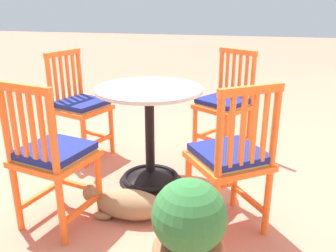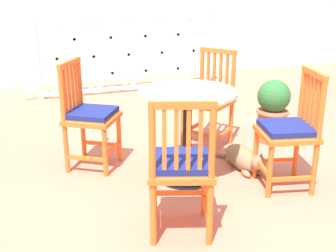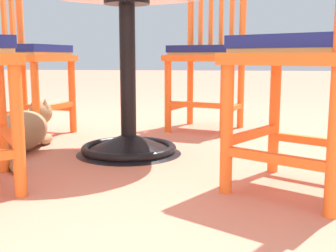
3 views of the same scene
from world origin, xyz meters
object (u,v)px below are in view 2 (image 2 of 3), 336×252
Objects in this scene: orange_chair_at_corner at (209,100)px; tabby_cat at (244,159)px; cafe_table at (187,145)px; orange_chair_near_fence at (181,167)px; orange_chair_tucked_in at (289,132)px; terracotta_planter at (273,109)px; orange_chair_facing_out at (90,117)px.

tabby_cat is at bearing -86.39° from orange_chair_at_corner.
cafe_table is 0.81m from orange_chair_near_fence.
orange_chair_at_corner is at bearing 100.91° from orange_chair_tucked_in.
terracotta_planter is at bearing 63.72° from orange_chair_tucked_in.
tabby_cat is at bearing -3.11° from cafe_table.
orange_chair_facing_out is at bearing 156.64° from tabby_cat.
cafe_table is 0.79m from orange_chair_tucked_in.
orange_chair_at_corner is 1.00× the size of orange_chair_near_fence.
orange_chair_facing_out is (-1.15, -0.12, 0.00)m from orange_chair_at_corner.
orange_chair_at_corner reaches higher than tabby_cat.
orange_chair_at_corner reaches higher than terracotta_planter.
terracotta_planter is at bearing -11.64° from orange_chair_at_corner.
orange_chair_tucked_in reaches higher than tabby_cat.
orange_chair_facing_out is 1.00× the size of orange_chair_near_fence.
orange_chair_at_corner is 0.73m from tabby_cat.
cafe_table is 0.55m from tabby_cat.
orange_chair_near_fence is 1.00× the size of orange_chair_tucked_in.
orange_chair_facing_out and orange_chair_tucked_in have the same top height.
orange_chair_near_fence is 1.47× the size of terracotta_planter.
orange_chair_facing_out is at bearing 106.14° from orange_chair_near_fence.
orange_chair_at_corner and orange_chair_tucked_in have the same top height.
tabby_cat is 1.17× the size of terracotta_planter.
orange_chair_at_corner is 0.65m from terracotta_planter.
orange_chair_near_fence reaches higher than cafe_table.
orange_chair_tucked_in is (1.00, 0.32, 0.00)m from orange_chair_near_fence.
orange_chair_near_fence is at bearing -162.47° from orange_chair_tucked_in.
terracotta_planter is (0.63, -0.13, -0.12)m from orange_chair_at_corner.
orange_chair_tucked_in is at bearing -67.40° from tabby_cat.
orange_chair_at_corner is at bearing 93.61° from tabby_cat.
orange_chair_near_fence is at bearing -121.27° from orange_chair_at_corner.
orange_chair_near_fence is 1.26× the size of tabby_cat.
orange_chair_facing_out is at bearing 144.45° from cafe_table.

